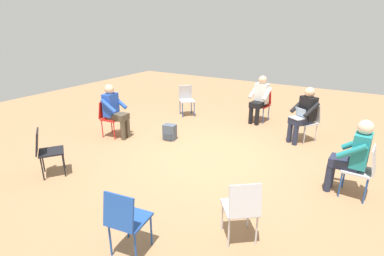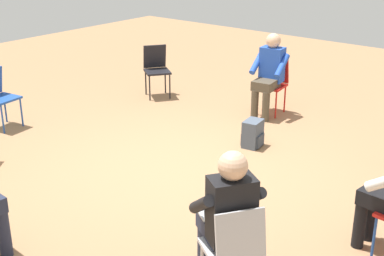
{
  "view_description": "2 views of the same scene",
  "coord_description": "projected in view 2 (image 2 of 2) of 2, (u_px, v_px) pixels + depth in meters",
  "views": [
    {
      "loc": [
        4.91,
        2.59,
        2.58
      ],
      "look_at": [
        0.13,
        -0.3,
        0.58
      ],
      "focal_mm": 28.0,
      "sensor_mm": 36.0,
      "label": 1
    },
    {
      "loc": [
        -3.78,
        4.37,
        2.75
      ],
      "look_at": [
        -0.32,
        0.1,
        0.64
      ],
      "focal_mm": 50.0,
      "sensor_mm": 36.0,
      "label": 2
    }
  ],
  "objects": [
    {
      "name": "person_in_blue",
      "position": [
        269.0,
        71.0,
        7.93
      ],
      "size": [
        0.54,
        0.55,
        1.24
      ],
      "rotation": [
        0.0,
        0.0,
        0.13
      ],
      "color": "#4C4233",
      "rests_on": "ground"
    },
    {
      "name": "backpack_near_laptop_user",
      "position": [
        253.0,
        135.0,
        6.98
      ],
      "size": [
        0.28,
        0.31,
        0.36
      ],
      "rotation": [
        0.0,
        0.0,
        1.72
      ],
      "color": "#475160",
      "rests_on": "ground"
    },
    {
      "name": "chair_south",
      "position": [
        273.0,
        81.0,
        8.14
      ],
      "size": [
        0.45,
        0.48,
        0.85
      ],
      "rotation": [
        0.0,
        0.0,
        0.13
      ],
      "color": "red",
      "rests_on": "ground"
    },
    {
      "name": "chair_southeast",
      "position": [
        156.0,
        67.0,
        8.93
      ],
      "size": [
        0.58,
        0.57,
        0.85
      ],
      "rotation": [
        0.0,
        0.0,
        0.95
      ],
      "color": "black",
      "rests_on": "ground"
    },
    {
      "name": "chair_northwest",
      "position": [
        234.0,
        247.0,
        3.97
      ],
      "size": [
        0.58,
        0.57,
        0.85
      ],
      "rotation": [
        0.0,
        0.0,
        -2.16
      ],
      "color": "#B7B7BC",
      "rests_on": "ground"
    },
    {
      "name": "person_with_laptop",
      "position": [
        227.0,
        213.0,
        4.05
      ],
      "size": [
        0.64,
        0.63,
        1.24
      ],
      "rotation": [
        0.0,
        0.0,
        -2.16
      ],
      "color": "#23283D",
      "rests_on": "ground"
    },
    {
      "name": "ground_plane",
      "position": [
        177.0,
        169.0,
        6.38
      ],
      "size": [
        16.0,
        16.0,
        0.0
      ],
      "primitive_type": "plane",
      "color": "#99704C"
    }
  ]
}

